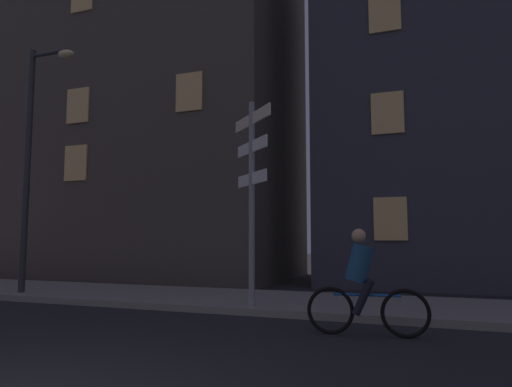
% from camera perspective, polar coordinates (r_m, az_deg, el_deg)
% --- Properties ---
extents(sidewalk_kerb, '(40.00, 3.10, 0.14)m').
position_cam_1_polar(sidewalk_kerb, '(10.47, 0.82, -13.20)').
color(sidewalk_kerb, gray).
rests_on(sidewalk_kerb, ground_plane).
extents(signpost, '(1.21, 1.21, 4.11)m').
position_cam_1_polar(signpost, '(9.33, -0.53, 1.43)').
color(signpost, gray).
rests_on(signpost, sidewalk_kerb).
extents(street_lamp, '(1.40, 0.28, 6.15)m').
position_cam_1_polar(street_lamp, '(12.91, -25.88, 5.18)').
color(street_lamp, '#2D2D30').
rests_on(street_lamp, sidewalk_kerb).
extents(cyclist, '(1.82, 0.36, 1.61)m').
position_cam_1_polar(cyclist, '(7.28, 13.14, -11.06)').
color(cyclist, black).
rests_on(cyclist, ground_plane).
extents(building_left_block, '(12.76, 6.28, 12.87)m').
position_cam_1_polar(building_left_block, '(19.51, -14.97, 9.41)').
color(building_left_block, '#4C443D').
rests_on(building_left_block, ground_plane).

